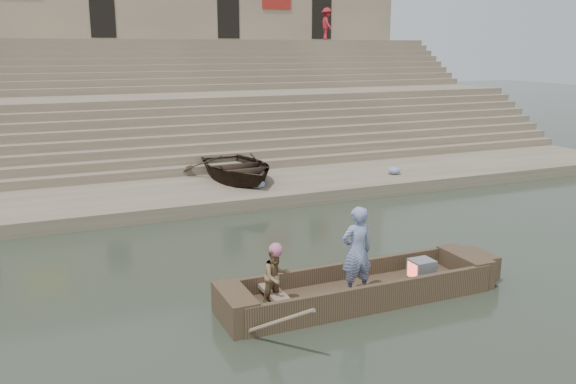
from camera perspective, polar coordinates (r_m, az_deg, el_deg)
ground at (r=12.98m, az=6.84°, el=-8.31°), size 120.00×120.00×0.00m
lower_landing at (r=19.91m, az=-4.77°, el=0.14°), size 32.00×4.00×0.40m
mid_landing at (r=26.80m, az=-10.04°, el=6.07°), size 32.00×3.00×2.80m
upper_landing at (r=33.50m, az=-13.00°, el=9.48°), size 32.00×3.00×5.20m
ghat_steps at (r=28.39m, az=-10.88°, el=7.26°), size 32.00×11.00×5.20m
building_wall at (r=37.37m, az=-14.43°, el=14.41°), size 32.00×5.07×11.20m
main_rowboat at (r=11.98m, az=6.78°, el=-9.66°), size 5.00×1.30×0.22m
rowboat_trim at (r=12.00m, az=7.69°, el=-8.64°), size 6.04×2.63×1.81m
standing_man at (r=11.38m, az=6.55°, el=-5.63°), size 0.64×0.43×1.75m
rowing_man at (r=10.94m, az=-1.15°, el=-8.04°), size 0.62×0.52×1.14m
television at (r=12.61m, az=12.53°, el=-7.17°), size 0.46×0.42×0.40m
beached_rowboat at (r=20.54m, az=-4.95°, el=2.40°), size 3.25×4.43×0.89m
pedestrian at (r=36.04m, az=3.70°, el=15.64°), size 0.86×1.27×1.82m
cloth_bundles at (r=18.83m, az=-7.21°, el=0.33°), size 15.50×0.67×0.26m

